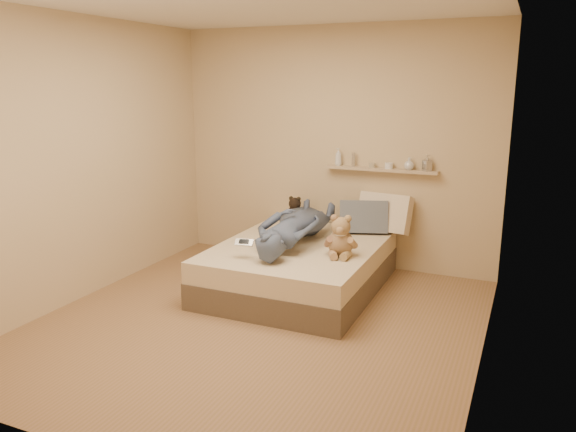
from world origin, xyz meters
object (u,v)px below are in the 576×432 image
at_px(teddy_bear, 341,239).
at_px(wall_shelf, 381,170).
at_px(game_console, 244,242).
at_px(person, 294,225).
at_px(pillow_grey, 364,217).
at_px(dark_plush, 295,212).
at_px(bed, 299,267).
at_px(pillow_cream, 384,213).

height_order(teddy_bear, wall_shelf, wall_shelf).
bearing_deg(game_console, person, 70.64).
xyz_separation_m(game_console, pillow_grey, (0.73, 1.30, 0.02)).
relative_size(dark_plush, pillow_grey, 0.63).
bearing_deg(wall_shelf, bed, -121.18).
xyz_separation_m(pillow_grey, wall_shelf, (0.11, 0.22, 0.48)).
distance_m(teddy_bear, pillow_cream, 1.03).
bearing_deg(person, pillow_grey, -130.13).
xyz_separation_m(dark_plush, pillow_grey, (0.81, -0.07, 0.03)).
bearing_deg(teddy_bear, game_console, -151.72).
relative_size(teddy_bear, pillow_cream, 0.71).
bearing_deg(pillow_grey, pillow_cream, 36.78).
bearing_deg(wall_shelf, pillow_grey, -116.22).
bearing_deg(bed, teddy_bear, -21.46).
height_order(game_console, person, person).
bearing_deg(dark_plush, game_console, -86.61).
distance_m(bed, wall_shelf, 1.38).
height_order(pillow_grey, wall_shelf, wall_shelf).
xyz_separation_m(pillow_cream, wall_shelf, (-0.08, 0.08, 0.45)).
height_order(game_console, pillow_cream, pillow_cream).
bearing_deg(pillow_grey, dark_plush, 175.38).
distance_m(person, wall_shelf, 1.18).
xyz_separation_m(bed, pillow_grey, (0.44, 0.69, 0.40)).
height_order(game_console, pillow_grey, pillow_grey).
relative_size(dark_plush, wall_shelf, 0.26).
height_order(bed, pillow_grey, pillow_grey).
bearing_deg(person, dark_plush, -70.49).
relative_size(game_console, wall_shelf, 0.15).
bearing_deg(bed, game_console, -115.45).
xyz_separation_m(teddy_bear, pillow_grey, (-0.04, 0.88, 0.01)).
bearing_deg(bed, pillow_grey, 57.35).
distance_m(game_console, pillow_grey, 1.49).
relative_size(bed, wall_shelf, 1.58).
bearing_deg(pillow_cream, person, -130.78).
bearing_deg(person, wall_shelf, -127.64).
distance_m(bed, teddy_bear, 0.65).
xyz_separation_m(bed, dark_plush, (-0.37, 0.76, 0.36)).
height_order(game_console, dark_plush, dark_plush).
bearing_deg(pillow_cream, dark_plush, -175.73).
distance_m(dark_plush, pillow_cream, 1.00).
xyz_separation_m(pillow_cream, pillow_grey, (-0.19, -0.14, -0.03)).
height_order(teddy_bear, person, teddy_bear).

